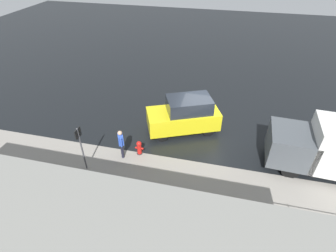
{
  "coord_description": "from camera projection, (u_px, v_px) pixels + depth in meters",
  "views": [
    {
      "loc": [
        -0.85,
        11.98,
        9.08
      ],
      "look_at": [
        1.72,
        1.18,
        0.9
      ],
      "focal_mm": 28.0,
      "sensor_mm": 36.0,
      "label": 1
    }
  ],
  "objects": [
    {
      "name": "ground_plane",
      "position": [
        202.0,
        131.0,
        14.93
      ],
      "size": [
        60.0,
        60.0,
        0.0
      ],
      "primitive_type": "plane",
      "color": "black"
    },
    {
      "name": "kerb_strip",
      "position": [
        190.0,
        186.0,
        11.63
      ],
      "size": [
        24.0,
        3.2,
        0.04
      ],
      "primitive_type": "cube",
      "color": "gray",
      "rests_on": "ground"
    },
    {
      "name": "moving_hatchback",
      "position": [
        185.0,
        115.0,
        14.4
      ],
      "size": [
        4.25,
        3.13,
        2.06
      ],
      "color": "yellow",
      "rests_on": "ground"
    },
    {
      "name": "fire_hydrant",
      "position": [
        139.0,
        148.0,
        13.14
      ],
      "size": [
        0.42,
        0.31,
        0.8
      ],
      "color": "red",
      "rests_on": "ground"
    },
    {
      "name": "pedestrian",
      "position": [
        121.0,
        142.0,
        12.64
      ],
      "size": [
        0.38,
        0.51,
        1.62
      ],
      "color": "blue",
      "rests_on": "ground"
    },
    {
      "name": "metal_railing",
      "position": [
        226.0,
        202.0,
        10.09
      ],
      "size": [
        10.82,
        0.04,
        1.05
      ],
      "color": "#B7BABF",
      "rests_on": "ground"
    },
    {
      "name": "sign_post",
      "position": [
        81.0,
        143.0,
        11.61
      ],
      "size": [
        0.07,
        0.44,
        2.4
      ],
      "color": "#4C4C51",
      "rests_on": "ground"
    }
  ]
}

